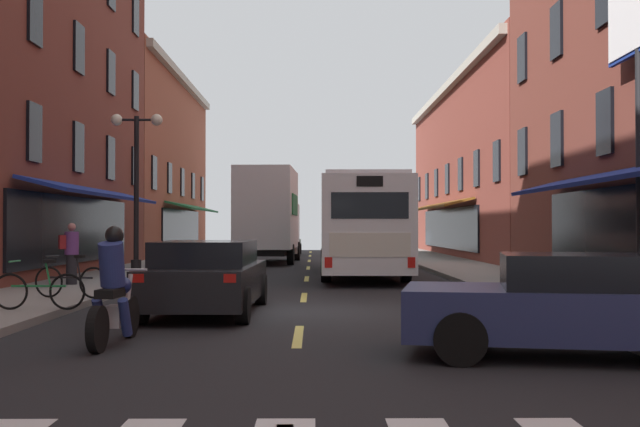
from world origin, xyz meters
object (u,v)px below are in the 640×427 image
(transit_bus, at_px, (362,225))
(sedan_mid, at_px, (207,276))
(sedan_far, at_px, (283,243))
(motorcycle_rider, at_px, (114,294))
(street_lamp_twin, at_px, (136,188))
(billboard_sign, at_px, (639,48))
(bicycle_mid, at_px, (71,281))
(bicycle_near, at_px, (39,290))
(box_truck, at_px, (269,216))
(sedan_near, at_px, (593,304))
(pedestrian_near, at_px, (71,252))

(transit_bus, relative_size, sedan_mid, 2.51)
(sedan_far, xyz_separation_m, motorcycle_rider, (-0.96, -35.17, 0.03))
(sedan_mid, xyz_separation_m, street_lamp_twin, (-2.86, 6.73, 2.00))
(billboard_sign, bearing_deg, motorcycle_rider, -150.63)
(sedan_far, bearing_deg, bicycle_mid, -96.42)
(billboard_sign, xyz_separation_m, bicycle_near, (-11.80, -2.05, -4.89))
(sedan_far, relative_size, street_lamp_twin, 0.93)
(box_truck, height_order, bicycle_mid, box_truck)
(bicycle_near, bearing_deg, billboard_sign, 9.84)
(sedan_mid, distance_m, motorcycle_rider, 4.04)
(sedan_mid, height_order, motorcycle_rider, motorcycle_rider)
(billboard_sign, height_order, bicycle_near, billboard_sign)
(box_truck, relative_size, motorcycle_rider, 3.77)
(sedan_mid, relative_size, street_lamp_twin, 1.04)
(transit_bus, relative_size, sedan_near, 2.50)
(pedestrian_near, bearing_deg, sedan_mid, 10.54)
(sedan_mid, bearing_deg, sedan_near, -42.76)
(box_truck, bearing_deg, sedan_mid, -89.97)
(transit_bus, bearing_deg, bicycle_near, -117.86)
(sedan_near, relative_size, street_lamp_twin, 1.04)
(box_truck, xyz_separation_m, sedan_far, (0.22, 10.60, -1.46))
(transit_bus, bearing_deg, sedan_mid, -107.06)
(sedan_near, bearing_deg, sedan_far, 98.32)
(sedan_mid, height_order, bicycle_near, sedan_mid)
(transit_bus, bearing_deg, street_lamp_twin, -141.66)
(bicycle_mid, bearing_deg, billboard_sign, -1.57)
(motorcycle_rider, bearing_deg, billboard_sign, 29.37)
(transit_bus, distance_m, pedestrian_near, 10.13)
(sedan_far, xyz_separation_m, street_lamp_twin, (-3.07, -24.47, 2.03))
(motorcycle_rider, distance_m, bicycle_near, 4.02)
(sedan_mid, height_order, street_lamp_twin, street_lamp_twin)
(sedan_mid, distance_m, sedan_far, 31.20)
(sedan_mid, distance_m, bicycle_mid, 3.57)
(sedan_near, bearing_deg, pedestrian_near, 132.44)
(billboard_sign, relative_size, bicycle_mid, 4.05)
(box_truck, bearing_deg, transit_bus, -67.27)
(bicycle_near, xyz_separation_m, pedestrian_near, (-1.36, 6.28, 0.48))
(sedan_near, relative_size, sedan_far, 1.12)
(billboard_sign, distance_m, pedestrian_near, 14.51)
(billboard_sign, relative_size, street_lamp_twin, 1.47)
(transit_bus, xyz_separation_m, bicycle_mid, (-6.75, -10.12, -1.18))
(box_truck, bearing_deg, sedan_far, 88.81)
(sedan_near, bearing_deg, bicycle_near, 152.12)
(transit_bus, xyz_separation_m, street_lamp_twin, (-6.50, -5.15, 1.03))
(sedan_near, bearing_deg, sedan_mid, 137.24)
(sedan_near, xyz_separation_m, bicycle_mid, (-8.62, 6.86, -0.17))
(box_truck, height_order, pedestrian_near, box_truck)
(transit_bus, xyz_separation_m, sedan_near, (1.87, -16.98, -1.01))
(sedan_near, distance_m, sedan_far, 36.69)
(transit_bus, height_order, street_lamp_twin, street_lamp_twin)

